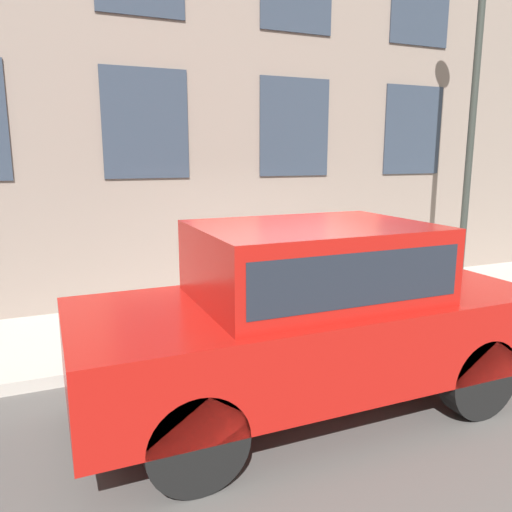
# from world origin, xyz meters

# --- Properties ---
(ground_plane) EXTENTS (80.00, 80.00, 0.00)m
(ground_plane) POSITION_xyz_m (0.00, 0.00, 0.00)
(ground_plane) COLOR #514F4C
(sidewalk) EXTENTS (2.46, 60.00, 0.15)m
(sidewalk) POSITION_xyz_m (1.23, 0.00, 0.08)
(sidewalk) COLOR #B2ADA3
(sidewalk) RESTS_ON ground_plane
(building_facade) EXTENTS (0.33, 40.00, 8.31)m
(building_facade) POSITION_xyz_m (2.61, 0.00, 4.15)
(building_facade) COLOR gray
(building_facade) RESTS_ON ground_plane
(fire_hydrant) EXTENTS (0.28, 0.41, 0.76)m
(fire_hydrant) POSITION_xyz_m (0.42, 0.00, 0.54)
(fire_hydrant) COLOR red
(fire_hydrant) RESTS_ON sidewalk
(person) EXTENTS (0.31, 0.20, 1.26)m
(person) POSITION_xyz_m (0.61, 0.50, 0.91)
(person) COLOR navy
(person) RESTS_ON sidewalk
(parked_car_red_near) EXTENTS (1.92, 4.74, 1.94)m
(parked_car_red_near) POSITION_xyz_m (-1.48, 0.49, 1.07)
(parked_car_red_near) COLOR black
(parked_car_red_near) RESTS_ON ground_plane
(street_lamp) EXTENTS (0.36, 0.36, 5.81)m
(street_lamp) POSITION_xyz_m (0.96, -3.99, 3.74)
(street_lamp) COLOR #2D332D
(street_lamp) RESTS_ON sidewalk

